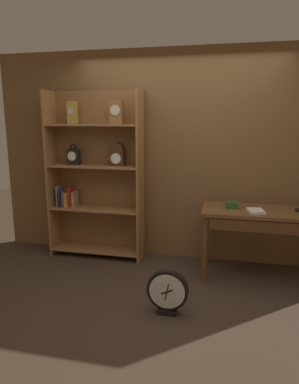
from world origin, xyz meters
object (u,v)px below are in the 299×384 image
object	(u,v)px
open_repair_manual	(256,211)
toolbox_small	(232,205)
round_clock_large	(167,292)
bookshelf	(96,175)
workbench	(261,219)

from	to	relation	value
open_repair_manual	toolbox_small	bearing A→B (deg)	142.78
round_clock_large	bookshelf	bearing A→B (deg)	133.08
toolbox_small	open_repair_manual	xyz separation A→B (m)	(0.25, -0.13, -0.02)
bookshelf	workbench	distance (m)	2.07
bookshelf	round_clock_large	size ratio (longest dim) A/B	5.02
bookshelf	round_clock_large	distance (m)	1.88
bookshelf	toolbox_small	bearing A→B (deg)	-6.68
open_repair_manual	bookshelf	bearing A→B (deg)	160.59
open_repair_manual	round_clock_large	distance (m)	1.34
bookshelf	round_clock_large	bearing A→B (deg)	-46.92
bookshelf	toolbox_small	xyz separation A→B (m)	(1.70, -0.20, -0.25)
workbench	round_clock_large	distance (m)	1.39
workbench	toolbox_small	bearing A→B (deg)	171.13
bookshelf	open_repair_manual	xyz separation A→B (m)	(1.95, -0.33, -0.27)
bookshelf	toolbox_small	distance (m)	1.73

